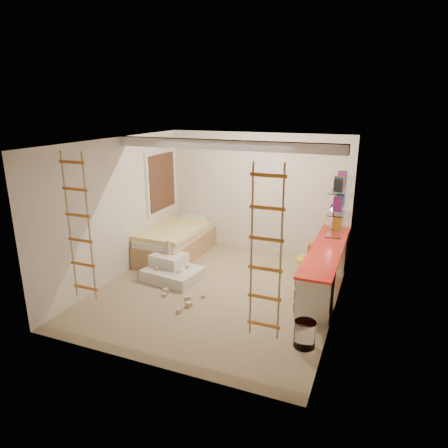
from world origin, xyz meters
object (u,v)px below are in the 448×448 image
at_px(bed, 176,241).
at_px(play_platform, 172,270).
at_px(swivel_chair, 307,269).
at_px(desk, 325,266).

xyz_separation_m(bed, play_platform, (0.48, -1.07, -0.16)).
bearing_deg(swivel_chair, play_platform, -163.19).
bearing_deg(desk, play_platform, -165.39).
bearing_deg(desk, bed, 173.51).
height_order(bed, play_platform, bed).
xyz_separation_m(desk, swivel_chair, (-0.32, 0.02, -0.11)).
relative_size(desk, bed, 1.40).
bearing_deg(play_platform, desk, 14.61).
height_order(desk, bed, desk).
bearing_deg(bed, swivel_chair, -6.87).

